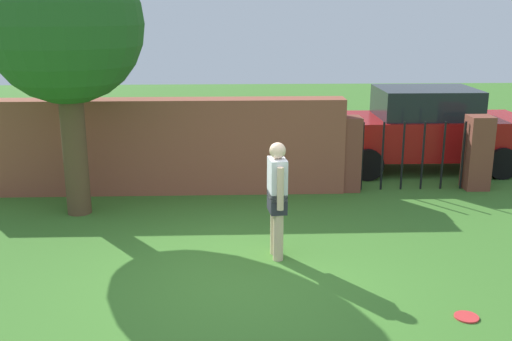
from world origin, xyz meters
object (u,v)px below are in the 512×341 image
Objects in this scene: frisbee_red at (466,317)px; tree at (65,27)px; person at (277,195)px; car at (424,129)px.

tree is at bearing 144.29° from frisbee_red.
tree is 4.30m from person.
car reaches higher than frisbee_red.
person is at bearing -31.51° from tree.
frisbee_red is at bearing -35.71° from tree.
tree is 15.99× the size of frisbee_red.
car is 15.56× the size of frisbee_red.
car is at bearing 77.23° from frisbee_red.
car is at bearing 21.73° from tree.
frisbee_red is (-1.44, -6.36, -0.85)m from car.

